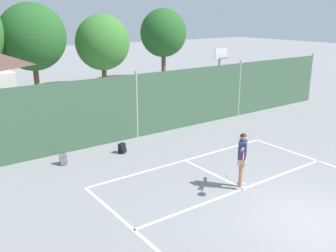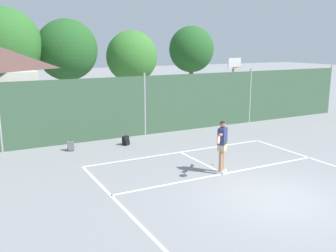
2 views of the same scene
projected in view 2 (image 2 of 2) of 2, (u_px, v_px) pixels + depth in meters
The scene contains 9 objects.
ground_plane at pixel (274, 199), 11.09m from camera, with size 120.00×120.00×0.00m, color gray.
court_markings at pixel (259, 191), 11.65m from camera, with size 8.30×11.10×0.01m.
chainlink_fence at pixel (145, 106), 18.55m from camera, with size 26.09×0.09×3.03m.
basketball_hoop at pixel (234, 79), 22.80m from camera, with size 0.90×0.67×3.55m.
treeline_backdrop at pixel (56, 51), 27.60m from camera, with size 24.97×4.63×6.83m.
tennis_player at pixel (222, 142), 13.06m from camera, with size 1.12×0.99×1.85m.
tennis_ball at pixel (214, 164), 14.21m from camera, with size 0.07×0.07×0.07m, color #CCE033.
backpack_grey at pixel (71, 146), 16.03m from camera, with size 0.32×0.30×0.46m.
backpack_black at pixel (126, 141), 16.91m from camera, with size 0.33×0.32×0.46m.
Camera 2 is at (-7.59, -7.73, 4.43)m, focal length 40.97 mm.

